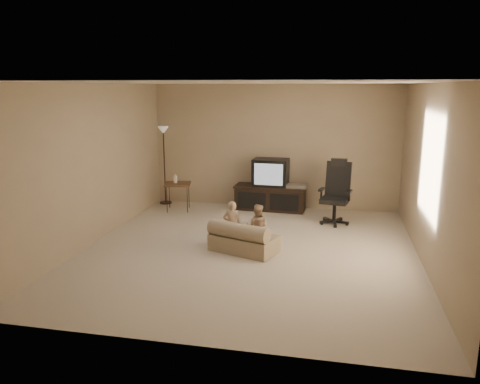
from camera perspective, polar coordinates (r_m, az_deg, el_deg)
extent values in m
plane|color=#C2B69A|center=(7.20, 1.10, -7.13)|extent=(5.50, 5.50, 0.00)
plane|color=silver|center=(6.77, 1.19, 13.19)|extent=(5.50, 5.50, 0.00)
plane|color=tan|center=(9.56, 4.20, 5.52)|extent=(5.00, 0.00, 5.00)
plane|color=tan|center=(4.27, -5.69, -3.61)|extent=(5.00, 0.00, 5.00)
plane|color=tan|center=(7.73, -17.42, 3.25)|extent=(0.00, 5.50, 5.50)
plane|color=tan|center=(6.88, 22.09, 1.78)|extent=(0.00, 5.50, 5.50)
cube|color=black|center=(9.50, 3.70, -0.83)|extent=(1.40, 0.55, 0.44)
cube|color=black|center=(9.44, 3.73, 0.66)|extent=(1.44, 0.59, 0.04)
cube|color=black|center=(9.32, 1.45, -1.04)|extent=(0.57, 0.04, 0.34)
cube|color=black|center=(9.20, 5.41, -1.27)|extent=(0.57, 0.04, 0.34)
cube|color=black|center=(9.40, 3.77, 2.42)|extent=(0.71, 0.52, 0.54)
cube|color=silver|center=(9.16, 3.48, 2.14)|extent=(0.57, 0.03, 0.42)
cube|color=#AEAEB0|center=(9.30, 6.96, 0.72)|extent=(0.41, 0.29, 0.06)
cylinder|color=black|center=(8.64, 11.42, -2.35)|extent=(0.07, 0.07, 0.37)
cube|color=black|center=(8.59, 11.48, -0.98)|extent=(0.55, 0.55, 0.08)
cube|color=black|center=(8.73, 11.89, 1.54)|extent=(0.47, 0.25, 0.66)
cube|color=black|center=(8.68, 11.99, 3.53)|extent=(0.29, 0.15, 0.15)
cube|color=black|center=(8.61, 9.90, 0.32)|extent=(0.12, 0.27, 0.04)
cube|color=black|center=(8.51, 13.19, 0.03)|extent=(0.12, 0.27, 0.04)
cube|color=brown|center=(9.44, -7.60, 0.98)|extent=(0.60, 0.60, 0.03)
cylinder|color=black|center=(9.33, -8.91, -0.91)|extent=(0.01, 0.01, 0.55)
cylinder|color=black|center=(9.28, -6.45, -0.90)|extent=(0.01, 0.01, 0.55)
cylinder|color=black|center=(9.71, -8.61, -0.35)|extent=(0.01, 0.01, 0.55)
cylinder|color=black|center=(9.67, -6.25, -0.34)|extent=(0.01, 0.01, 0.55)
cylinder|color=silver|center=(9.46, -7.89, 1.53)|extent=(0.07, 0.07, 0.14)
cone|color=beige|center=(9.45, -7.91, 2.10)|extent=(0.06, 0.06, 0.05)
cylinder|color=black|center=(10.16, -9.04, -1.28)|extent=(0.25, 0.25, 0.03)
cylinder|color=black|center=(10.00, -9.19, 3.00)|extent=(0.03, 0.03, 1.55)
cone|color=beige|center=(9.90, -9.35, 7.47)|extent=(0.22, 0.22, 0.15)
cube|color=tan|center=(7.13, 0.50, -6.23)|extent=(1.10, 0.83, 0.26)
cylinder|color=tan|center=(6.92, -0.23, -4.79)|extent=(0.99, 0.54, 0.24)
imported|color=tan|center=(7.17, -1.01, -4.04)|extent=(0.30, 0.24, 0.76)
imported|color=tan|center=(7.14, 2.12, -4.29)|extent=(0.35, 0.20, 0.72)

